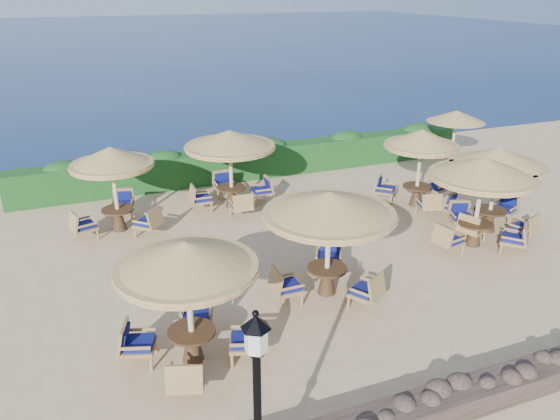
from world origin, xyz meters
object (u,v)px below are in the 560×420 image
Objects in this scene: cafe_set_3 at (113,174)px; cafe_set_5 at (420,154)px; cafe_set_4 at (230,153)px; extra_parasol at (456,116)px; cafe_set_0 at (188,281)px; cafe_set_1 at (329,219)px; cafe_set_2 at (482,182)px; cafe_set_6 at (496,174)px.

cafe_set_3 is 9.82m from cafe_set_5.
cafe_set_3 is at bearing 170.44° from cafe_set_5.
extra_parasol is at bearing 3.97° from cafe_set_4.
cafe_set_5 is (-3.67, -2.88, -0.34)m from extra_parasol.
cafe_set_5 is at bearing -141.88° from extra_parasol.
cafe_set_0 and cafe_set_4 have the same top height.
cafe_set_4 is (-9.56, -0.66, -0.29)m from extra_parasol.
extra_parasol is 4.68m from cafe_set_5.
extra_parasol is at bearing 37.50° from cafe_set_1.
cafe_set_3 is at bearing 95.35° from cafe_set_0.
cafe_set_1 is 1.06× the size of cafe_set_2.
cafe_set_0 is 9.05m from cafe_set_2.
cafe_set_6 is at bearing 15.96° from cafe_set_0.
cafe_set_2 is at bearing -149.85° from cafe_set_6.
cafe_set_3 is (-13.36, -1.25, -0.34)m from extra_parasol.
cafe_set_0 is 1.07× the size of cafe_set_5.
cafe_set_0 is at bearing -84.65° from cafe_set_3.
cafe_set_0 is at bearing -149.03° from cafe_set_5.
extra_parasol is 7.26m from cafe_set_2.
extra_parasol is at bearing 62.67° from cafe_set_6.
cafe_set_1 and cafe_set_6 have the same top height.
cafe_set_6 is (1.09, 0.63, -0.12)m from cafe_set_2.
cafe_set_2 is at bearing -27.23° from cafe_set_3.
extra_parasol is 0.89× the size of cafe_set_5.
cafe_set_3 is (-4.30, 5.70, -0.16)m from cafe_set_1.
cafe_set_3 is 0.94× the size of cafe_set_6.
cafe_set_3 and cafe_set_5 have the same top height.
cafe_set_1 is 1.18× the size of cafe_set_5.
cafe_set_6 is at bearing -35.58° from cafe_set_4.
cafe_set_2 is 1.26m from cafe_set_6.
cafe_set_1 is 1.05× the size of cafe_set_4.
cafe_set_1 is (-9.06, -6.95, -0.18)m from extra_parasol.
extra_parasol is 9.59m from cafe_set_4.
extra_parasol is at bearing 57.33° from cafe_set_2.
extra_parasol is 0.80× the size of cafe_set_4.
cafe_set_4 is 6.29m from cafe_set_5.
cafe_set_2 reaches higher than extra_parasol.
cafe_set_3 is (-0.66, 7.05, 0.01)m from cafe_set_0.
extra_parasol is 0.76× the size of cafe_set_1.
cafe_set_4 is 1.06× the size of cafe_set_6.
cafe_set_1 is 6.31m from cafe_set_4.
cafe_set_4 is at bearing 94.59° from cafe_set_1.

